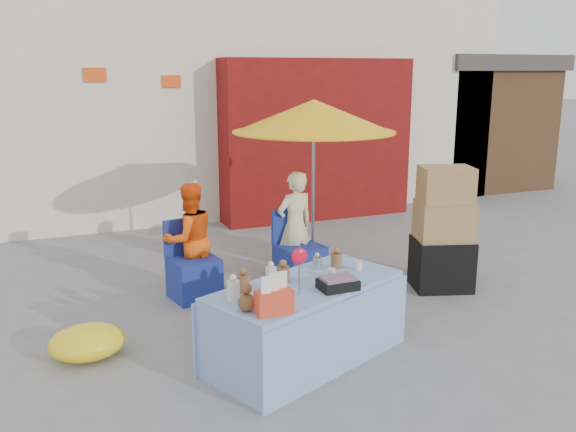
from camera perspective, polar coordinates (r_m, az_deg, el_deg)
name	(u,v)px	position (r m, az deg, el deg)	size (l,w,h in m)	color
ground	(295,335)	(5.81, 0.62, -11.09)	(80.00, 80.00, 0.00)	slate
backdrop	(168,34)	(12.66, -11.18, 16.38)	(14.00, 8.00, 7.80)	silver
market_table	(305,321)	(5.24, 1.63, -9.78)	(1.95, 1.44, 1.07)	#8AA3DE
chair_left	(194,275)	(6.70, -8.82, -5.49)	(0.56, 0.55, 0.85)	navy
chair_right	(299,261)	(7.08, 1.06, -4.28)	(0.56, 0.55, 0.85)	navy
vendor_orange	(190,239)	(6.72, -9.19, -2.16)	(0.61, 0.47, 1.25)	#FF530D
vendor_beige	(295,226)	(7.09, 0.66, -0.96)	(0.47, 0.31, 1.29)	beige
umbrella	(314,117)	(7.15, 2.44, 9.27)	(1.90, 1.90, 2.09)	gray
box_stack	(443,233)	(7.01, 14.32, -1.58)	(0.76, 0.69, 1.40)	black
tarp_bundle	(87,342)	(5.61, -18.28, -11.16)	(0.65, 0.52, 0.29)	yellow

